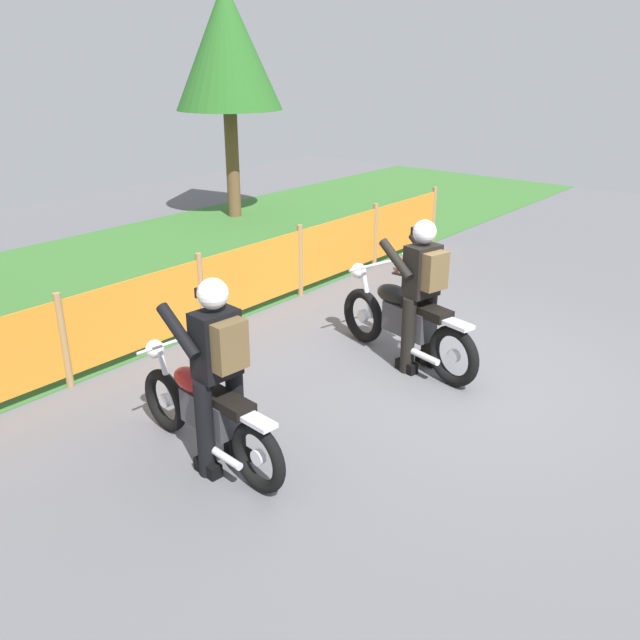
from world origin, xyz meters
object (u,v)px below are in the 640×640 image
object	(u,v)px
motorcycle_trailing	(206,412)
rider_lead	(422,288)
motorcycle_lead	(405,321)
rider_trailing	(218,366)
traffic_cone	(407,258)

from	to	relation	value
motorcycle_trailing	rider_lead	xyz separation A→B (m)	(2.69, -0.46, 0.51)
motorcycle_lead	rider_trailing	xyz separation A→B (m)	(-2.75, 0.03, 0.46)
motorcycle_trailing	rider_trailing	xyz separation A→B (m)	(-0.02, -0.21, 0.51)
motorcycle_trailing	rider_trailing	distance (m)	0.55
rider_lead	rider_trailing	xyz separation A→B (m)	(-2.70, 0.25, 0.00)
motorcycle_lead	rider_trailing	size ratio (longest dim) A/B	1.24
motorcycle_trailing	traffic_cone	size ratio (longest dim) A/B	3.65
motorcycle_lead	rider_trailing	distance (m)	2.79
motorcycle_trailing	rider_lead	world-z (taller)	rider_lead
rider_trailing	traffic_cone	xyz separation A→B (m)	(5.54, 1.72, -0.69)
rider_lead	traffic_cone	distance (m)	3.52
motorcycle_lead	rider_lead	distance (m)	0.52
rider_lead	traffic_cone	size ratio (longest dim) A/B	3.19
motorcycle_lead	rider_lead	size ratio (longest dim) A/B	1.24
rider_lead	motorcycle_trailing	bearing A→B (deg)	93.47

